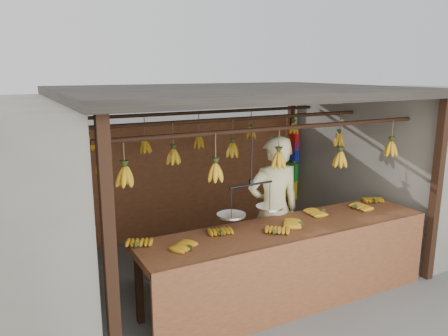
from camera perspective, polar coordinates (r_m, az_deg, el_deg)
ground at (r=6.15m, az=1.34°, el=-12.47°), size 80.00×80.00×0.00m
stall at (r=5.89m, az=-0.13°, el=6.44°), size 4.30×3.30×2.40m
neighbor_right at (r=8.10m, az=24.23°, el=1.17°), size 3.00×3.00×2.30m
counter at (r=4.96m, az=9.21°, el=-10.06°), size 3.55×0.79×0.96m
hanging_bananas at (r=5.64m, az=1.43°, el=2.47°), size 3.61×2.24×0.39m
balance_scale at (r=4.75m, az=3.54°, el=-5.16°), size 0.80×0.34×0.90m
vendor at (r=5.44m, az=6.52°, el=-5.45°), size 0.74×0.55×1.85m
bag_bundles at (r=7.93m, az=8.89°, el=0.64°), size 0.08×0.26×1.23m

